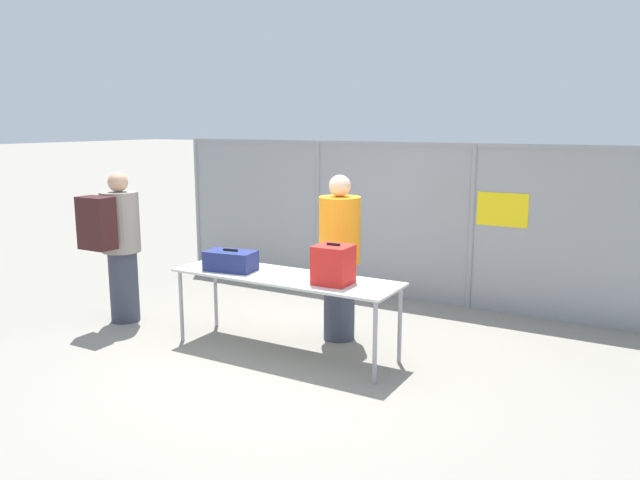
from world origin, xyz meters
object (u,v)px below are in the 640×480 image
Objects in this scene: suitcase_red at (333,265)px; traveler_hooded at (117,241)px; suitcase_navy at (231,261)px; inspection_table at (285,281)px; security_worker_near at (339,256)px; utility_trailer at (571,244)px.

traveler_hooded is (-2.72, -0.11, -0.02)m from suitcase_red.
traveler_hooded is (-1.56, -0.07, 0.06)m from suitcase_navy.
inspection_table is 2.17m from traveler_hooded.
suitcase_red reaches higher than suitcase_navy.
security_worker_near reaches higher than suitcase_red.
traveler_hooded is at bearing -176.03° from inspection_table.
inspection_table is at bearing -110.82° from utility_trailer.
suitcase_red is 0.71m from security_worker_near.
inspection_table is 6.03× the size of suitcase_red.
utility_trailer is at bearing 75.00° from suitcase_red.
suitcase_navy is 0.31× the size of traveler_hooded.
suitcase_navy is 0.14× the size of utility_trailer.
suitcase_red is 0.22× the size of security_worker_near.
security_worker_near is at bearing 113.24° from suitcase_red.
traveler_hooded is 6.72m from utility_trailer.
security_worker_near is (0.29, 0.61, 0.17)m from inspection_table.
traveler_hooded reaches higher than suitcase_red.
security_worker_near is at bearing 38.07° from suitcase_navy.
utility_trailer is at bearing 63.93° from suitcase_navy.
suitcase_navy is 1.56m from traveler_hooded.
suitcase_red is at bearing -0.35° from traveler_hooded.
traveler_hooded is at bearing 19.58° from security_worker_near.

